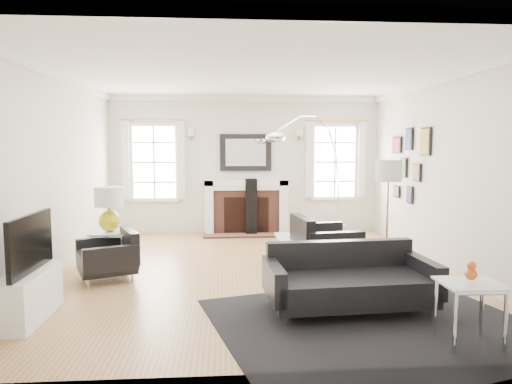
{
  "coord_description": "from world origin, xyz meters",
  "views": [
    {
      "loc": [
        -0.44,
        -6.38,
        1.77
      ],
      "look_at": [
        0.03,
        0.3,
        1.1
      ],
      "focal_mm": 32.0,
      "sensor_mm": 36.0,
      "label": 1
    }
  ],
  "objects": [
    {
      "name": "floor",
      "position": [
        0.0,
        0.0,
        0.0
      ],
      "size": [
        6.0,
        6.0,
        0.0
      ],
      "primitive_type": "plane",
      "color": "#96683F",
      "rests_on": "ground"
    },
    {
      "name": "back_wall",
      "position": [
        0.0,
        3.0,
        1.4
      ],
      "size": [
        5.5,
        0.04,
        2.8
      ],
      "primitive_type": "cube",
      "color": "silver",
      "rests_on": "floor"
    },
    {
      "name": "front_wall",
      "position": [
        0.0,
        -3.0,
        1.4
      ],
      "size": [
        5.5,
        0.04,
        2.8
      ],
      "primitive_type": "cube",
      "color": "silver",
      "rests_on": "floor"
    },
    {
      "name": "left_wall",
      "position": [
        -2.75,
        0.0,
        1.4
      ],
      "size": [
        0.04,
        6.0,
        2.8
      ],
      "primitive_type": "cube",
      "color": "silver",
      "rests_on": "floor"
    },
    {
      "name": "right_wall",
      "position": [
        2.75,
        0.0,
        1.4
      ],
      "size": [
        0.04,
        6.0,
        2.8
      ],
      "primitive_type": "cube",
      "color": "silver",
      "rests_on": "floor"
    },
    {
      "name": "ceiling",
      "position": [
        0.0,
        0.0,
        2.8
      ],
      "size": [
        5.5,
        6.0,
        0.02
      ],
      "primitive_type": "cube",
      "color": "white",
      "rests_on": "back_wall"
    },
    {
      "name": "crown_molding",
      "position": [
        0.0,
        0.0,
        2.74
      ],
      "size": [
        5.5,
        6.0,
        0.12
      ],
      "primitive_type": "cube",
      "color": "white",
      "rests_on": "back_wall"
    },
    {
      "name": "fireplace",
      "position": [
        0.0,
        2.79,
        0.54
      ],
      "size": [
        1.7,
        0.69,
        1.11
      ],
      "color": "white",
      "rests_on": "floor"
    },
    {
      "name": "mantel_mirror",
      "position": [
        0.0,
        2.95,
        1.65
      ],
      "size": [
        1.05,
        0.07,
        0.75
      ],
      "color": "black",
      "rests_on": "back_wall"
    },
    {
      "name": "window_left",
      "position": [
        -1.85,
        2.95,
        1.46
      ],
      "size": [
        1.24,
        0.15,
        1.62
      ],
      "color": "white",
      "rests_on": "back_wall"
    },
    {
      "name": "window_right",
      "position": [
        1.85,
        2.95,
        1.46
      ],
      "size": [
        1.24,
        0.15,
        1.62
      ],
      "color": "white",
      "rests_on": "back_wall"
    },
    {
      "name": "gallery_wall",
      "position": [
        2.72,
        1.3,
        1.53
      ],
      "size": [
        0.04,
        1.73,
        1.29
      ],
      "color": "black",
      "rests_on": "right_wall"
    },
    {
      "name": "tv_unit",
      "position": [
        -2.44,
        -1.7,
        0.33
      ],
      "size": [
        0.35,
        1.0,
        1.09
      ],
      "color": "white",
      "rests_on": "floor"
    },
    {
      "name": "area_rug",
      "position": [
        1.04,
        -2.1,
        0.01
      ],
      "size": [
        3.58,
        3.22,
        0.01
      ],
      "primitive_type": "cube",
      "rotation": [
        0.0,
        0.0,
        0.26
      ],
      "color": "black",
      "rests_on": "floor"
    },
    {
      "name": "sofa",
      "position": [
        0.89,
        -1.65,
        0.32
      ],
      "size": [
        1.84,
        0.94,
        0.58
      ],
      "color": "black",
      "rests_on": "floor"
    },
    {
      "name": "armchair_left",
      "position": [
        -1.97,
        -0.28,
        0.3
      ],
      "size": [
        0.95,
        1.0,
        0.53
      ],
      "color": "black",
      "rests_on": "floor"
    },
    {
      "name": "armchair_right",
      "position": [
        0.98,
        0.1,
        0.35
      ],
      "size": [
        0.95,
        1.03,
        0.63
      ],
      "color": "black",
      "rests_on": "floor"
    },
    {
      "name": "coffee_table",
      "position": [
        0.78,
        0.6,
        0.33
      ],
      "size": [
        0.81,
        0.81,
        0.36
      ],
      "color": "silver",
      "rests_on": "floor"
    },
    {
      "name": "side_table_left",
      "position": [
        -2.08,
        0.17,
        0.45
      ],
      "size": [
        0.51,
        0.51,
        0.56
      ],
      "color": "silver",
      "rests_on": "floor"
    },
    {
      "name": "nesting_table",
      "position": [
        1.72,
        -2.6,
        0.46
      ],
      "size": [
        0.52,
        0.44,
        0.58
      ],
      "color": "silver",
      "rests_on": "floor"
    },
    {
      "name": "gourd_lamp",
      "position": [
        -2.08,
        0.17,
        0.93
      ],
      "size": [
        0.4,
        0.4,
        0.64
      ],
      "color": "gold",
      "rests_on": "side_table_left"
    },
    {
      "name": "orange_vase",
      "position": [
        1.72,
        -2.6,
        0.67
      ],
      "size": [
        0.11,
        0.11,
        0.17
      ],
      "color": "#B64617",
      "rests_on": "nesting_table"
    },
    {
      "name": "arc_floor_lamp",
      "position": [
        1.15,
        2.04,
        1.32
      ],
      "size": [
        1.73,
        1.6,
        2.44
      ],
      "color": "silver",
      "rests_on": "floor"
    },
    {
      "name": "stick_floor_lamp",
      "position": [
        1.59,
        -0.89,
        1.39
      ],
      "size": [
        0.33,
        0.33,
        1.61
      ],
      "color": "#B5763E",
      "rests_on": "floor"
    },
    {
      "name": "speaker_tower",
      "position": [
        0.09,
        2.65,
        0.57
      ],
      "size": [
        0.24,
        0.24,
        1.13
      ],
      "primitive_type": "cube",
      "rotation": [
        0.0,
        0.0,
        0.06
      ],
      "color": "black",
      "rests_on": "floor"
    }
  ]
}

